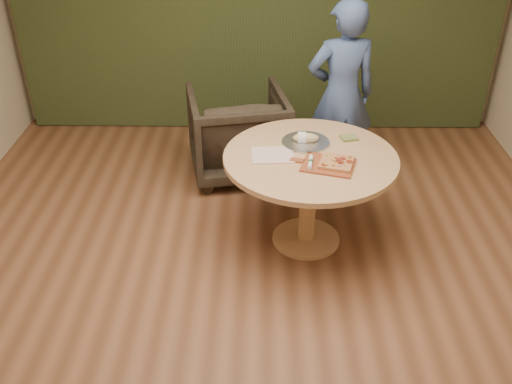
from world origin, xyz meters
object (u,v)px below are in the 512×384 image
at_px(pizza_paddle, 327,165).
at_px(serving_tray, 306,142).
at_px(flatbread_pizza, 337,163).
at_px(armchair, 238,129).
at_px(pedestal_table, 310,173).
at_px(bread_roll, 305,138).
at_px(cutlery_roll, 310,162).
at_px(person_standing, 341,96).

bearing_deg(pizza_paddle, serving_tray, 126.38).
bearing_deg(flatbread_pizza, pizza_paddle, 177.24).
bearing_deg(serving_tray, armchair, 121.39).
height_order(serving_tray, armchair, armchair).
relative_size(pedestal_table, bread_roll, 6.49).
distance_m(pedestal_table, serving_tray, 0.25).
height_order(flatbread_pizza, serving_tray, flatbread_pizza).
relative_size(cutlery_roll, bread_roll, 1.03).
bearing_deg(bread_roll, person_standing, 64.80).
xyz_separation_m(pizza_paddle, armchair, (-0.67, 1.23, -0.32)).
relative_size(pizza_paddle, person_standing, 0.29).
bearing_deg(pizza_paddle, flatbread_pizza, 13.43).
xyz_separation_m(pizza_paddle, serving_tray, (-0.12, 0.34, -0.00)).
xyz_separation_m(serving_tray, person_standing, (0.34, 0.75, 0.06)).
distance_m(cutlery_roll, person_standing, 1.14).
xyz_separation_m(pizza_paddle, person_standing, (0.22, 1.09, 0.06)).
relative_size(pizza_paddle, armchair, 0.55).
relative_size(pedestal_table, person_standing, 0.77).
xyz_separation_m(pedestal_table, flatbread_pizza, (0.17, -0.15, 0.17)).
bearing_deg(pizza_paddle, cutlery_roll, -162.62).
bearing_deg(armchair, bread_roll, 109.98).
relative_size(pizza_paddle, flatbread_pizza, 1.74).
distance_m(pedestal_table, person_standing, 1.02).
height_order(armchair, person_standing, person_standing).
relative_size(flatbread_pizza, bread_roll, 1.41).
bearing_deg(cutlery_roll, bread_roll, 100.79).
bearing_deg(armchair, flatbread_pizza, 109.78).
bearing_deg(bread_roll, flatbread_pizza, -59.75).
xyz_separation_m(bread_roll, person_standing, (0.35, 0.75, 0.03)).
bearing_deg(pedestal_table, serving_tray, 96.84).
height_order(bread_roll, person_standing, person_standing).
height_order(pizza_paddle, armchair, armchair).
distance_m(flatbread_pizza, cutlery_roll, 0.18).
bearing_deg(pedestal_table, armchair, 117.57).
bearing_deg(pedestal_table, person_standing, 71.26).
bearing_deg(flatbread_pizza, cutlery_roll, 179.75).
height_order(pizza_paddle, cutlery_roll, cutlery_roll).
height_order(cutlery_roll, armchair, armchair).
relative_size(flatbread_pizza, serving_tray, 0.77).
bearing_deg(bread_roll, pizza_paddle, -68.49).
distance_m(cutlery_roll, armchair, 1.40).
bearing_deg(armchair, pedestal_table, 106.58).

